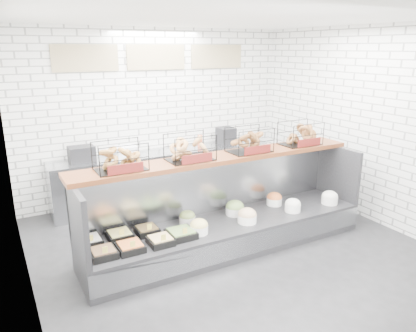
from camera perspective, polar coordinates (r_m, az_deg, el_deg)
ground at (r=5.52m, az=4.49°, el=-12.53°), size 5.50×5.50×0.00m
room_shell at (r=5.38m, az=1.43°, el=9.90°), size 5.02×5.51×3.01m
display_case at (r=5.62m, az=2.46°, el=-8.20°), size 4.00×0.90×1.20m
bagel_shelf at (r=5.43m, az=1.79°, el=2.64°), size 4.10×0.50×0.40m
prep_counter at (r=7.32m, az=-5.93°, el=-1.17°), size 4.00×0.60×1.20m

